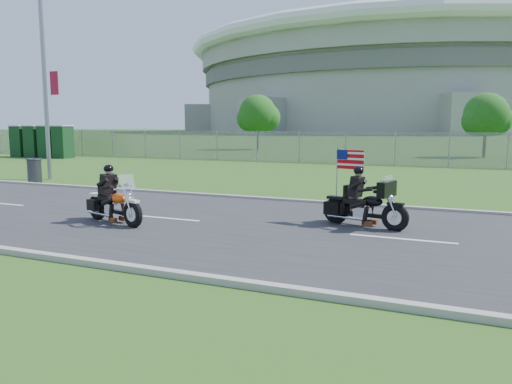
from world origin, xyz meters
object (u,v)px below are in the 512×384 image
at_px(streetlight, 47,50).
at_px(porta_toilet_a, 63,142).
at_px(motorcycle_follow, 364,207).
at_px(porta_toilet_b, 48,142).
at_px(motorcycle_lead, 113,205).
at_px(trash_can, 34,171).
at_px(porta_toilet_d, 21,142).
at_px(porta_toilet_c, 34,142).

xyz_separation_m(streetlight, porta_toilet_a, (-10.02, 10.78, -4.49)).
height_order(porta_toilet_a, motorcycle_follow, porta_toilet_a).
relative_size(porta_toilet_b, motorcycle_follow, 1.08).
distance_m(porta_toilet_a, porta_toilet_b, 1.40).
height_order(porta_toilet_a, motorcycle_lead, porta_toilet_a).
xyz_separation_m(motorcycle_follow, trash_can, (-14.62, 3.82, -0.01)).
relative_size(motorcycle_follow, trash_can, 2.17).
relative_size(porta_toilet_a, porta_toilet_d, 1.00).
height_order(porta_toilet_b, motorcycle_lead, porta_toilet_b).
relative_size(porta_toilet_a, porta_toilet_b, 1.00).
height_order(porta_toilet_a, trash_can, porta_toilet_a).
bearing_deg(porta_toilet_d, streetlight, -37.17).
bearing_deg(porta_toilet_d, porta_toilet_c, 0.00).
xyz_separation_m(porta_toilet_b, motorcycle_follow, (26.39, -16.00, -0.65)).
xyz_separation_m(porta_toilet_b, porta_toilet_c, (-1.40, 0.00, 0.00)).
xyz_separation_m(porta_toilet_c, porta_toilet_d, (-1.40, 0.00, 0.00)).
xyz_separation_m(porta_toilet_b, porta_toilet_d, (-2.80, 0.00, 0.00)).
bearing_deg(porta_toilet_b, streetlight, -43.35).
xyz_separation_m(streetlight, porta_toilet_c, (-12.82, 10.78, -4.49)).
relative_size(porta_toilet_a, porta_toilet_c, 1.00).
bearing_deg(motorcycle_lead, streetlight, 159.37).
bearing_deg(motorcycle_follow, trash_can, 179.12).
bearing_deg(porta_toilet_a, motorcycle_follow, -32.62).
height_order(porta_toilet_a, porta_toilet_b, same).
height_order(porta_toilet_c, motorcycle_follow, porta_toilet_c).
height_order(porta_toilet_c, porta_toilet_d, same).
distance_m(porta_toilet_c, motorcycle_follow, 32.08).
bearing_deg(porta_toilet_b, motorcycle_follow, -31.22).
bearing_deg(streetlight, trash_can, -75.65).
bearing_deg(porta_toilet_a, trash_can, -49.57).
height_order(streetlight, motorcycle_follow, streetlight).
relative_size(porta_toilet_a, motorcycle_follow, 1.08).
relative_size(streetlight, trash_can, 10.16).
xyz_separation_m(streetlight, porta_toilet_d, (-14.22, 10.78, -4.49)).
height_order(porta_toilet_b, porta_toilet_c, same).
bearing_deg(porta_toilet_c, motorcycle_follow, -29.92).
distance_m(streetlight, motorcycle_follow, 16.67).
bearing_deg(porta_toilet_c, motorcycle_lead, -39.17).
distance_m(porta_toilet_b, trash_can, 16.96).
xyz_separation_m(porta_toilet_a, porta_toilet_d, (-4.20, 0.00, 0.00)).
bearing_deg(porta_toilet_c, porta_toilet_a, 0.00).
distance_m(porta_toilet_d, motorcycle_lead, 29.58).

